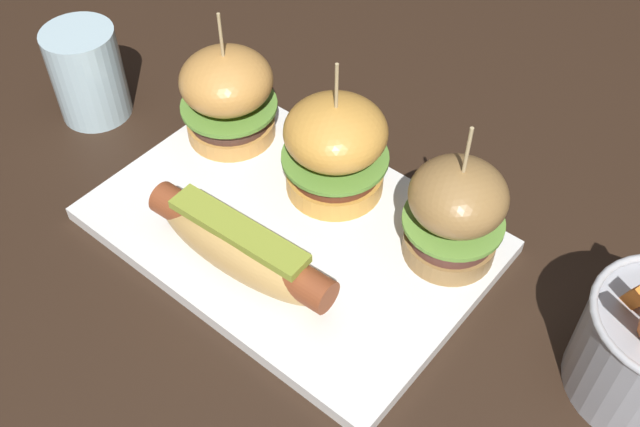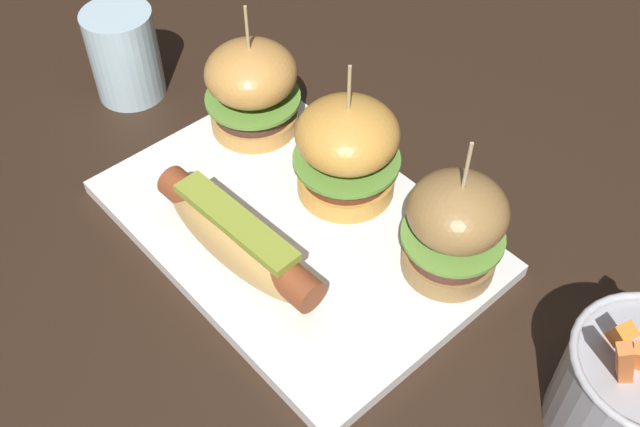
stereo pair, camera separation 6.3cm
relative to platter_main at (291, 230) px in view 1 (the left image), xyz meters
name	(u,v)px [view 1 (the left image)]	position (x,y,z in m)	size (l,w,h in m)	color
ground_plane	(291,235)	(0.00, 0.00, -0.01)	(3.00, 3.00, 0.00)	black
platter_main	(291,230)	(0.00, 0.00, 0.00)	(0.35, 0.24, 0.01)	white
hot_dog	(238,246)	(0.00, -0.06, 0.03)	(0.19, 0.06, 0.05)	tan
slider_left	(228,95)	(-0.13, 0.06, 0.06)	(0.10, 0.10, 0.14)	#CC8E45
slider_center	(340,150)	(0.00, 0.06, 0.06)	(0.10, 0.10, 0.14)	gold
slider_right	(455,212)	(0.13, 0.07, 0.06)	(0.09, 0.09, 0.14)	olive
water_glass	(91,72)	(-0.28, 0.00, 0.04)	(0.07, 0.07, 0.10)	silver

